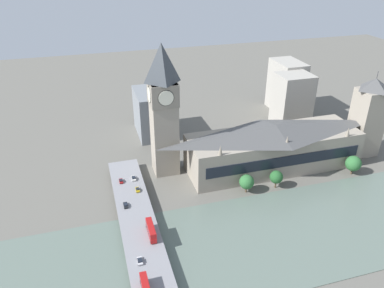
# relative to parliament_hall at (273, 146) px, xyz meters

# --- Properties ---
(ground_plane) EXTENTS (600.00, 600.00, 0.00)m
(ground_plane) POSITION_rel_parliament_hall_xyz_m (-16.93, 8.00, -12.83)
(ground_plane) COLOR #605E56
(river_water) EXTENTS (58.24, 360.00, 0.30)m
(river_water) POSITION_rel_parliament_hall_xyz_m (-52.05, 8.00, -12.68)
(river_water) COLOR slate
(river_water) RESTS_ON ground_plane
(parliament_hall) EXTENTS (28.33, 94.47, 25.82)m
(parliament_hall) POSITION_rel_parliament_hall_xyz_m (0.00, 0.00, 0.00)
(parliament_hall) COLOR gray
(parliament_hall) RESTS_ON ground_plane
(clock_tower) EXTENTS (14.23, 14.23, 70.05)m
(clock_tower) POSITION_rel_parliament_hall_xyz_m (12.75, 57.73, 24.15)
(clock_tower) COLOR gray
(clock_tower) RESTS_ON ground_plane
(victoria_tower) EXTENTS (14.54, 14.54, 50.00)m
(victoria_tower) POSITION_rel_parliament_hall_xyz_m (0.06, -58.50, 10.17)
(victoria_tower) COLOR gray
(victoria_tower) RESTS_ON ground_plane
(road_bridge) EXTENTS (148.47, 15.71, 4.23)m
(road_bridge) POSITION_rel_parliament_hall_xyz_m (-52.05, 80.08, -9.44)
(road_bridge) COLOR slate
(road_bridge) RESTS_ON ground_plane
(double_decker_bus_lead) EXTENTS (11.61, 2.59, 4.99)m
(double_decker_bus_lead) POSITION_rel_parliament_hall_xyz_m (-41.55, 76.06, -5.87)
(double_decker_bus_lead) COLOR red
(double_decker_bus_lead) RESTS_ON road_bridge
(double_decker_bus_mid) EXTENTS (10.66, 2.56, 4.64)m
(double_decker_bus_mid) POSITION_rel_parliament_hall_xyz_m (-69.51, 83.32, -6.03)
(double_decker_bus_mid) COLOR red
(double_decker_bus_mid) RESTS_ON road_bridge
(car_northbound_lead) EXTENTS (4.15, 1.91, 1.35)m
(car_northbound_lead) POSITION_rel_parliament_hall_xyz_m (-55.09, 83.03, -7.92)
(car_northbound_lead) COLOR silver
(car_northbound_lead) RESTS_ON road_bridge
(car_northbound_mid) EXTENTS (4.37, 1.90, 1.40)m
(car_northbound_mid) POSITION_rel_parliament_hall_xyz_m (-19.25, 83.69, -7.91)
(car_northbound_mid) COLOR black
(car_northbound_mid) RESTS_ON road_bridge
(car_northbound_tail) EXTENTS (4.00, 1.74, 1.39)m
(car_northbound_tail) POSITION_rel_parliament_hall_xyz_m (-8.47, 76.54, -7.91)
(car_northbound_tail) COLOR gold
(car_northbound_tail) RESTS_ON road_bridge
(car_southbound_lead) EXTENTS (4.55, 1.93, 1.47)m
(car_southbound_lead) POSITION_rel_parliament_hall_xyz_m (2.02, 76.87, -7.88)
(car_southbound_lead) COLOR silver
(car_southbound_lead) RESTS_ON road_bridge
(car_southbound_mid) EXTENTS (4.06, 1.81, 1.38)m
(car_southbound_mid) POSITION_rel_parliament_hall_xyz_m (1.44, 83.32, -7.91)
(car_southbound_mid) COLOR maroon
(car_southbound_mid) RESTS_ON road_bridge
(city_block_west) EXTENTS (19.84, 22.42, 35.22)m
(city_block_west) POSITION_rel_parliament_hall_xyz_m (48.96, -38.79, 4.78)
(city_block_west) COLOR #A39E93
(city_block_west) RESTS_ON ground_plane
(city_block_center) EXTENTS (31.50, 14.36, 28.92)m
(city_block_center) POSITION_rel_parliament_hall_xyz_m (60.18, 58.40, 1.63)
(city_block_center) COLOR slate
(city_block_center) RESTS_ON ground_plane
(city_block_east) EXTENTS (27.99, 17.74, 36.97)m
(city_block_east) POSITION_rel_parliament_hall_xyz_m (71.99, -46.78, 5.66)
(city_block_east) COLOR #A39E93
(city_block_east) RESTS_ON ground_plane
(tree_embankment_near) EXTENTS (7.44, 7.44, 9.90)m
(tree_embankment_near) POSITION_rel_parliament_hall_xyz_m (-19.00, 23.63, -6.67)
(tree_embankment_near) COLOR brown
(tree_embankment_near) RESTS_ON ground_plane
(tree_embankment_mid) EXTENTS (6.77, 6.77, 9.74)m
(tree_embankment_mid) POSITION_rel_parliament_hall_xyz_m (-19.41, 7.56, -6.50)
(tree_embankment_mid) COLOR brown
(tree_embankment_mid) RESTS_ON ground_plane
(tree_embankment_far) EXTENTS (8.41, 8.41, 10.85)m
(tree_embankment_far) POSITION_rel_parliament_hall_xyz_m (-19.41, -38.14, -6.20)
(tree_embankment_far) COLOR brown
(tree_embankment_far) RESTS_ON ground_plane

